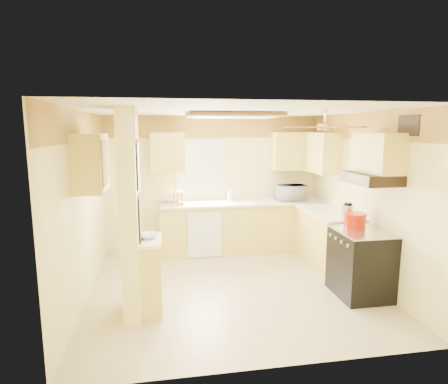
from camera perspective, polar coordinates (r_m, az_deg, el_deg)
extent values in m
plane|color=tan|center=(5.59, 1.28, -14.25)|extent=(4.00, 4.00, 0.00)
plane|color=white|center=(5.13, 1.39, 12.27)|extent=(4.00, 4.00, 0.00)
plane|color=#FDEE9A|center=(7.07, -1.60, 1.34)|extent=(4.00, 0.00, 4.00)
plane|color=#FDEE9A|center=(3.42, 7.45, -7.60)|extent=(4.00, 0.00, 4.00)
plane|color=#FDEE9A|center=(5.22, -20.76, -2.18)|extent=(0.00, 3.80, 3.80)
plane|color=#FDEE9A|center=(5.93, 20.68, -0.86)|extent=(0.00, 3.80, 3.80)
cube|color=gold|center=(6.97, -1.62, 9.89)|extent=(4.00, 0.02, 0.40)
cube|color=#FDEE9A|center=(4.60, -14.08, -3.37)|extent=(0.20, 0.70, 2.50)
cube|color=#DCC360|center=(4.83, -11.02, -12.61)|extent=(0.25, 0.55, 0.90)
cube|color=white|center=(4.67, -11.20, -7.26)|extent=(0.28, 0.58, 0.04)
cube|color=#DCC360|center=(7.02, 2.84, -5.38)|extent=(3.00, 0.60, 0.90)
cube|color=#DCC360|center=(6.49, 15.28, -6.98)|extent=(0.60, 1.40, 0.90)
cube|color=white|center=(6.91, 2.88, -1.63)|extent=(3.04, 0.64, 0.04)
cube|color=white|center=(6.37, 15.38, -2.93)|extent=(0.64, 1.44, 0.04)
cube|color=white|center=(6.61, -2.98, -6.52)|extent=(0.58, 0.02, 0.80)
cube|color=white|center=(6.98, -3.63, 3.71)|extent=(0.92, 0.02, 1.02)
cube|color=white|center=(6.99, -3.64, 3.71)|extent=(0.80, 0.02, 0.90)
cube|color=#DCC360|center=(6.76, -8.60, 5.98)|extent=(0.60, 0.35, 0.70)
cube|color=#DCC360|center=(7.22, 10.92, 6.13)|extent=(0.90, 0.35, 0.70)
cube|color=#DCC360|center=(6.88, 14.47, 5.85)|extent=(0.35, 1.00, 0.70)
cube|color=#DCC360|center=(4.87, -19.70, 4.21)|extent=(0.35, 0.75, 0.70)
cube|color=#DCC360|center=(5.29, 22.48, 5.51)|extent=(0.35, 0.76, 0.52)
cube|color=black|center=(5.50, 20.09, -10.22)|extent=(0.65, 0.76, 0.90)
cube|color=silver|center=(5.37, 20.36, -5.63)|extent=(0.66, 0.77, 0.02)
cylinder|color=silver|center=(5.03, 18.43, -7.77)|extent=(0.03, 0.05, 0.05)
cylinder|color=silver|center=(5.18, 17.54, -7.25)|extent=(0.03, 0.05, 0.05)
cylinder|color=silver|center=(5.31, 16.76, -6.78)|extent=(0.03, 0.05, 0.05)
cylinder|color=silver|center=(5.46, 15.97, -6.30)|extent=(0.03, 0.05, 0.05)
cube|color=black|center=(5.27, 21.47, 1.95)|extent=(0.50, 0.76, 0.14)
cube|color=black|center=(4.50, -12.99, 4.13)|extent=(0.02, 0.42, 0.57)
cube|color=white|center=(4.50, -12.91, 4.13)|extent=(0.01, 0.37, 0.52)
cube|color=black|center=(4.60, -12.69, -3.95)|extent=(0.02, 0.42, 0.57)
cube|color=yellow|center=(4.60, -12.61, -3.94)|extent=(0.01, 0.37, 0.52)
cube|color=brown|center=(5.63, 1.41, 11.61)|extent=(1.35, 0.95, 0.06)
cube|color=white|center=(5.63, 1.41, 11.36)|extent=(1.15, 0.75, 0.02)
cylinder|color=gold|center=(4.76, 15.21, 11.20)|extent=(0.04, 0.04, 0.16)
cylinder|color=gold|center=(4.76, 15.13, 9.51)|extent=(0.18, 0.18, 0.08)
cube|color=brown|center=(4.99, 17.79, 9.37)|extent=(0.55, 0.28, 0.01)
cube|color=brown|center=(4.99, 12.52, 9.60)|extent=(0.28, 0.55, 0.01)
cube|color=brown|center=(4.54, 12.22, 9.64)|extent=(0.55, 0.28, 0.01)
cube|color=brown|center=(4.53, 18.01, 9.40)|extent=(0.28, 0.55, 0.01)
cube|color=black|center=(5.08, 26.34, 9.07)|extent=(0.02, 0.40, 0.25)
imported|color=white|center=(7.13, 10.24, -0.09)|extent=(0.55, 0.40, 0.29)
imported|color=white|center=(4.69, -11.41, -6.57)|extent=(0.26, 0.26, 0.06)
cylinder|color=#A51500|center=(5.48, 19.34, -4.20)|extent=(0.28, 0.28, 0.18)
cylinder|color=#A51500|center=(5.46, 19.39, -3.18)|extent=(0.30, 0.30, 0.02)
cylinder|color=silver|center=(5.77, 18.31, -2.99)|extent=(0.17, 0.17, 0.23)
cylinder|color=black|center=(5.74, 18.38, -1.72)|extent=(0.11, 0.11, 0.03)
cube|color=tan|center=(6.72, -7.97, -1.68)|extent=(0.43, 0.33, 0.04)
cube|color=tan|center=(6.70, -9.46, -0.91)|extent=(0.02, 0.28, 0.24)
cube|color=tan|center=(6.70, -8.86, -0.89)|extent=(0.02, 0.28, 0.24)
cube|color=tan|center=(6.70, -8.27, -0.87)|extent=(0.02, 0.28, 0.24)
cube|color=tan|center=(6.70, -7.67, -0.86)|extent=(0.02, 0.28, 0.24)
cube|color=tan|center=(6.70, -7.08, -0.84)|extent=(0.02, 0.28, 0.24)
cube|color=tan|center=(6.71, -6.48, -0.82)|extent=(0.02, 0.28, 0.24)
cylinder|color=white|center=(6.70, -8.86, -0.89)|extent=(0.02, 0.24, 0.24)
cylinder|color=white|center=(6.70, -7.67, -0.86)|extent=(0.02, 0.24, 0.24)
cylinder|color=white|center=(6.98, 0.98, -0.71)|extent=(0.12, 0.12, 0.15)
cylinder|color=tan|center=(6.97, 1.16, -0.35)|extent=(0.01, 0.01, 0.24)
cylinder|color=tan|center=(6.99, 0.95, -0.32)|extent=(0.01, 0.01, 0.24)
cylinder|color=tan|center=(6.96, 0.81, -0.36)|extent=(0.01, 0.01, 0.24)
cylinder|color=tan|center=(6.95, 1.03, -0.38)|extent=(0.01, 0.01, 0.24)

